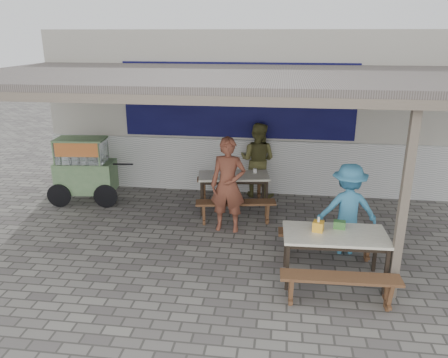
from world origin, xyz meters
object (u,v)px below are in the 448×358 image
bench_left_wall (232,183)px  bench_right_street (340,284)px  bench_left_street (236,207)px  table_right (335,238)px  patron_street_side (228,185)px  tissue_box (318,226)px  patron_wall_side (257,160)px  condiment_bowl (217,174)px  patron_right_table (347,209)px  table_left (234,179)px  bench_right_wall (327,239)px  vendor_cart (84,168)px  donation_box (339,225)px  condiment_jar (255,171)px

bench_left_wall → bench_right_street: bearing=-73.6°
bench_left_street → table_right: size_ratio=1.03×
patron_street_side → tissue_box: (1.48, -1.46, -0.04)m
bench_right_street → patron_wall_side: bearing=106.4°
tissue_box → condiment_bowl: (-1.80, 2.33, -0.05)m
patron_right_table → table_left: bearing=-42.4°
bench_right_street → bench_right_wall: (-0.04, 1.30, 0.00)m
table_left → patron_wall_side: bearing=55.2°
table_left → vendor_cart: vendor_cart is taller
bench_right_wall → patron_wall_side: patron_wall_side is taller
vendor_cart → tissue_box: vendor_cart is taller
bench_left_wall → patron_right_table: (2.13, -2.20, 0.41)m
table_left → bench_left_street: table_left is taller
table_right → bench_left_wall: bearing=118.5°
tissue_box → bench_left_street: bearing=128.2°
table_right → donation_box: (0.07, 0.18, 0.13)m
bench_right_wall → condiment_jar: (-1.29, 2.00, 0.45)m
table_right → patron_street_side: 2.29m
condiment_bowl → table_right: bearing=-49.3°
bench_left_street → bench_right_wall: bearing=-45.2°
bench_right_wall → patron_street_side: patron_street_side is taller
bench_right_street → condiment_jar: bearing=110.1°
table_left → bench_left_wall: 0.76m
patron_street_side → tissue_box: size_ratio=11.83×
condiment_bowl → condiment_jar: bearing=21.0°
table_right → bench_right_wall: table_right is taller
patron_right_table → tissue_box: size_ratio=10.29×
bench_right_street → condiment_bowl: condiment_bowl is taller
bench_right_wall → condiment_bowl: size_ratio=8.27×
bench_right_street → vendor_cart: (-4.89, 3.15, 0.41)m
bench_left_street → condiment_jar: bearing=61.7°
patron_street_side → donation_box: (1.79, -1.33, -0.06)m
bench_left_wall → vendor_cart: size_ratio=0.89×
vendor_cart → table_left: bearing=-6.3°
bench_left_street → condiment_jar: 1.03m
bench_left_street → vendor_cart: (-3.26, 0.72, 0.41)m
bench_left_wall → patron_right_table: bearing=-55.8°
bench_right_wall → patron_street_side: bearing=151.2°
patron_wall_side → tissue_box: bearing=123.6°
table_left → bench_left_street: size_ratio=0.98×
vendor_cart → tissue_box: size_ratio=11.67×
condiment_bowl → table_left: bearing=14.9°
vendor_cart → donation_box: bearing=-30.7°
bench_right_street → condiment_bowl: bearing=122.4°
patron_street_side → condiment_jar: 1.22m
donation_box → patron_street_side: bearing=143.4°
bench_left_wall → table_right: table_right is taller
patron_street_side → table_left: bearing=92.7°
table_right → vendor_cart: size_ratio=0.86×
bench_left_street → condiment_bowl: size_ratio=8.04×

